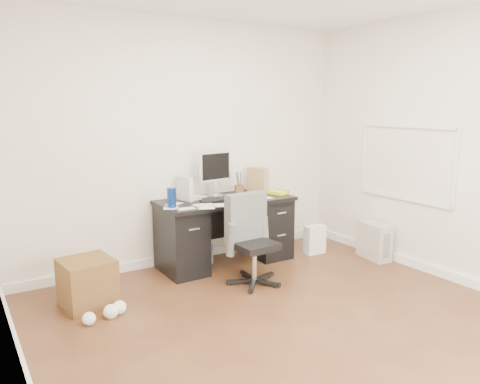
% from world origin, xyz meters
% --- Properties ---
extents(ground, '(4.00, 4.00, 0.00)m').
position_xyz_m(ground, '(0.00, 0.00, 0.00)').
color(ground, '#492517').
rests_on(ground, ground).
extents(room_shell, '(4.02, 4.02, 2.71)m').
position_xyz_m(room_shell, '(0.03, 0.03, 1.66)').
color(room_shell, beige).
rests_on(room_shell, ground).
extents(desk, '(1.50, 0.70, 0.75)m').
position_xyz_m(desk, '(0.30, 1.65, 0.40)').
color(desk, black).
rests_on(desk, ground).
extents(loose_papers, '(1.10, 0.60, 0.00)m').
position_xyz_m(loose_papers, '(0.10, 1.60, 0.75)').
color(loose_papers, white).
rests_on(loose_papers, desk).
extents(lcd_monitor, '(0.45, 0.29, 0.53)m').
position_xyz_m(lcd_monitor, '(0.26, 1.81, 1.01)').
color(lcd_monitor, silver).
rests_on(lcd_monitor, desk).
extents(keyboard, '(0.40, 0.19, 0.02)m').
position_xyz_m(keyboard, '(0.16, 1.57, 0.76)').
color(keyboard, black).
rests_on(keyboard, desk).
extents(computer_mouse, '(0.07, 0.07, 0.06)m').
position_xyz_m(computer_mouse, '(0.71, 1.64, 0.78)').
color(computer_mouse, silver).
rests_on(computer_mouse, desk).
extents(travel_mug, '(0.10, 0.10, 0.20)m').
position_xyz_m(travel_mug, '(-0.39, 1.56, 0.85)').
color(travel_mug, navy).
rests_on(travel_mug, desk).
extents(white_binder, '(0.15, 0.25, 0.26)m').
position_xyz_m(white_binder, '(-0.12, 1.81, 0.88)').
color(white_binder, silver).
rests_on(white_binder, desk).
extents(magazine_file, '(0.21, 0.28, 0.30)m').
position_xyz_m(magazine_file, '(0.81, 1.77, 0.90)').
color(magazine_file, '#A1804E').
rests_on(magazine_file, desk).
extents(pen_cup, '(0.14, 0.14, 0.27)m').
position_xyz_m(pen_cup, '(0.55, 1.76, 0.89)').
color(pen_cup, brown).
rests_on(pen_cup, desk).
extents(yellow_book, '(0.21, 0.24, 0.03)m').
position_xyz_m(yellow_book, '(0.97, 1.57, 0.77)').
color(yellow_book, '#FFF31B').
rests_on(yellow_book, desk).
extents(paper_remote, '(0.24, 0.20, 0.02)m').
position_xyz_m(paper_remote, '(0.52, 1.45, 0.76)').
color(paper_remote, white).
rests_on(paper_remote, desk).
extents(office_chair, '(0.54, 0.54, 0.91)m').
position_xyz_m(office_chair, '(0.22, 0.96, 0.45)').
color(office_chair, '#4D4F4D').
rests_on(office_chair, ground).
extents(pc_tower, '(0.25, 0.45, 0.42)m').
position_xyz_m(pc_tower, '(1.86, 0.87, 0.21)').
color(pc_tower, '#B4AFA3').
rests_on(pc_tower, ground).
extents(shopping_bag, '(0.26, 0.19, 0.34)m').
position_xyz_m(shopping_bag, '(1.39, 1.38, 0.17)').
color(shopping_bag, white).
rests_on(shopping_bag, ground).
extents(wicker_basket, '(0.48, 0.48, 0.43)m').
position_xyz_m(wicker_basket, '(-1.33, 1.33, 0.21)').
color(wicker_basket, '#513A18').
rests_on(wicker_basket, ground).
extents(desk_printer, '(0.46, 0.43, 0.22)m').
position_xyz_m(desk_printer, '(-0.06, 1.79, 0.11)').
color(desk_printer, slate).
rests_on(desk_printer, ground).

